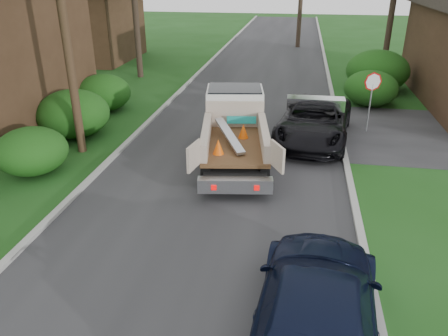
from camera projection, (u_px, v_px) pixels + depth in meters
ground at (196, 240)px, 10.97m from camera, size 120.00×120.00×0.00m
road at (245, 117)px, 19.92m from camera, size 8.00×90.00×0.02m
curb_left at (159, 112)px, 20.52m from camera, size 0.20×90.00×0.12m
curb_right at (338, 121)px, 19.26m from camera, size 0.20×90.00×0.12m
stop_sign at (372, 90)px, 17.48m from camera, size 0.71×0.32×2.48m
utility_pole at (61, 3)px, 14.10m from camera, size 2.42×1.25×10.00m
house_left_far at (81, 16)px, 31.45m from camera, size 7.56×7.56×6.00m
hedge_left_a at (31, 151)px, 14.28m from camera, size 2.34×2.34×1.53m
hedge_left_b at (73, 114)px, 17.39m from camera, size 2.86×2.86×1.87m
hedge_left_c at (103, 93)px, 20.60m from camera, size 2.60×2.60×1.70m
hedge_right_a at (371, 88)px, 21.36m from camera, size 2.60×2.60×1.70m
hedge_right_b at (378, 71)px, 23.83m from camera, size 3.38×3.38×2.21m
flatbed_truck at (235, 123)px, 15.57m from camera, size 3.24×6.07×2.19m
black_pickup at (314, 121)px, 17.04m from camera, size 3.32×5.95×1.57m
navy_suv at (316, 311)px, 7.61m from camera, size 2.64×5.57×1.57m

